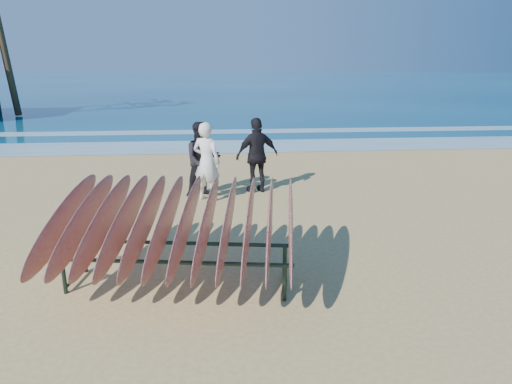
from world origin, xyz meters
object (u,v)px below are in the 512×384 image
surfboard_rack (176,224)px  person_dark_b (257,156)px  person_white (207,162)px  person_dark_a (202,160)px

surfboard_rack → person_dark_b: 4.82m
person_white → person_dark_b: 1.29m
person_white → person_dark_b: size_ratio=0.99×
person_white → person_dark_a: 0.34m
person_white → person_dark_a: bearing=-45.3°
person_white → person_dark_b: bearing=-127.5°
surfboard_rack → person_dark_a: 4.36m
person_white → person_dark_a: (-0.10, 0.33, -0.02)m
surfboard_rack → person_dark_b: size_ratio=1.98×
person_white → person_dark_b: (1.17, 0.55, 0.01)m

